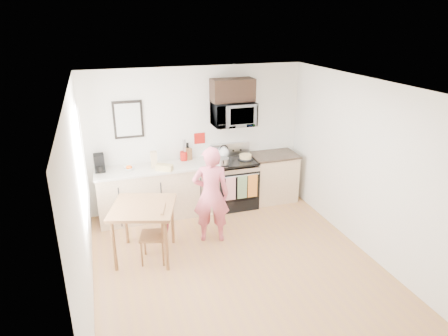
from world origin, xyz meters
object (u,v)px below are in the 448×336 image
object	(u,v)px
person	(211,195)
chair	(161,227)
dining_table	(143,212)
microwave	(233,114)
range	(234,184)
cake	(246,157)

from	to	relation	value
person	chair	size ratio (longest dim) A/B	1.86
person	dining_table	bearing A→B (deg)	23.87
microwave	range	bearing A→B (deg)	-89.94
microwave	chair	xyz separation A→B (m)	(-1.63, -1.52, -1.21)
microwave	chair	bearing A→B (deg)	-137.01
microwave	cake	bearing A→B (deg)	-34.65
microwave	person	world-z (taller)	microwave
dining_table	person	bearing A→B (deg)	8.17
range	chair	size ratio (longest dim) A/B	1.36
dining_table	range	bearing A→B (deg)	33.63
chair	cake	size ratio (longest dim) A/B	3.18
dining_table	chair	bearing A→B (deg)	-42.17
range	microwave	xyz separation A→B (m)	(-0.00, 0.10, 1.32)
cake	dining_table	bearing A→B (deg)	-149.72
range	microwave	distance (m)	1.33
person	microwave	bearing A→B (deg)	-107.51
dining_table	microwave	bearing A→B (deg)	35.82
dining_table	cake	distance (m)	2.38
range	chair	xyz separation A→B (m)	(-1.63, -1.42, 0.11)
range	cake	size ratio (longest dim) A/B	4.33
microwave	chair	world-z (taller)	microwave
person	cake	size ratio (longest dim) A/B	5.91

